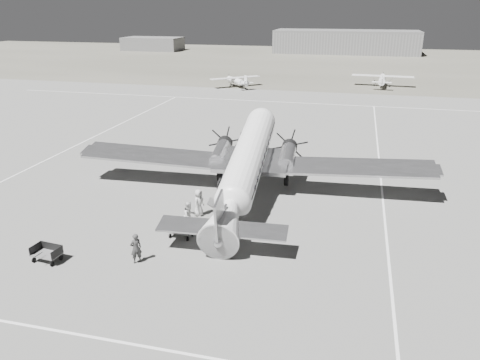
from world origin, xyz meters
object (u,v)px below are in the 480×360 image
(baggage_cart_near, at_px, (181,230))
(ground_crew, at_px, (136,248))
(passenger, at_px, (199,203))
(light_plane_left, at_px, (236,82))
(light_plane_right, at_px, (382,80))
(baggage_cart_far, at_px, (47,254))
(shed_secondary, at_px, (153,44))
(ramp_agent, at_px, (189,216))
(hangar_main, at_px, (346,42))
(dc3_airliner, at_px, (247,165))

(baggage_cart_near, height_order, ground_crew, ground_crew)
(passenger, bearing_deg, ground_crew, -177.67)
(light_plane_left, height_order, baggage_cart_near, light_plane_left)
(light_plane_left, relative_size, light_plane_right, 0.87)
(passenger, bearing_deg, light_plane_left, 25.44)
(baggage_cart_far, bearing_deg, shed_secondary, 117.32)
(light_plane_left, relative_size, ramp_agent, 4.77)
(shed_secondary, distance_m, ramp_agent, 130.31)
(light_plane_left, xyz_separation_m, light_plane_right, (24.72, 6.70, 0.14))
(ground_crew, bearing_deg, passenger, -146.35)
(shed_secondary, relative_size, ramp_agent, 9.24)
(baggage_cart_near, bearing_deg, hangar_main, 92.59)
(dc3_airliner, height_order, passenger, dc3_airliner)
(ground_crew, distance_m, passenger, 6.88)
(passenger, bearing_deg, light_plane_right, 0.52)
(baggage_cart_far, xyz_separation_m, ground_crew, (4.92, 1.09, 0.42))
(baggage_cart_near, relative_size, ground_crew, 0.88)
(hangar_main, distance_m, shed_secondary, 60.22)
(dc3_airliner, height_order, ground_crew, dc3_airliner)
(ground_crew, height_order, ramp_agent, ramp_agent)
(hangar_main, relative_size, ramp_agent, 21.57)
(light_plane_left, height_order, ramp_agent, ramp_agent)
(light_plane_left, relative_size, baggage_cart_near, 5.94)
(light_plane_right, bearing_deg, hangar_main, 101.43)
(baggage_cart_near, xyz_separation_m, ramp_agent, (0.18, 1.06, 0.53))
(light_plane_right, xyz_separation_m, baggage_cart_far, (-20.20, -66.90, -0.64))
(shed_secondary, relative_size, passenger, 9.49)
(baggage_cart_near, height_order, ramp_agent, ramp_agent)
(dc3_airliner, bearing_deg, light_plane_left, 101.93)
(hangar_main, bearing_deg, dc3_airliner, -91.38)
(shed_secondary, height_order, ground_crew, shed_secondary)
(light_plane_left, relative_size, baggage_cart_far, 5.69)
(hangar_main, xyz_separation_m, ramp_agent, (-5.16, -123.20, -2.33))
(hangar_main, xyz_separation_m, dc3_airliner, (-2.83, -117.32, -0.68))
(baggage_cart_far, bearing_deg, light_plane_right, 79.17)
(shed_secondary, height_order, dc3_airliner, dc3_airliner)
(light_plane_left, xyz_separation_m, baggage_cart_far, (4.52, -60.20, -0.50))
(ramp_agent, bearing_deg, shed_secondary, 56.64)
(light_plane_right, relative_size, baggage_cart_near, 6.80)
(shed_secondary, height_order, light_plane_left, shed_secondary)
(shed_secondary, relative_size, baggage_cart_near, 11.53)
(light_plane_left, xyz_separation_m, baggage_cart_near, (10.76, -55.62, -0.52))
(light_plane_left, bearing_deg, ramp_agent, -119.66)
(hangar_main, bearing_deg, baggage_cart_far, -95.14)
(ramp_agent, xyz_separation_m, passenger, (-0.13, 2.21, -0.02))
(light_plane_left, xyz_separation_m, ramp_agent, (10.94, -54.56, 0.01))
(shed_secondary, bearing_deg, light_plane_left, -55.40)
(light_plane_right, xyz_separation_m, passenger, (-13.91, -59.06, -0.15))
(ramp_agent, bearing_deg, hangar_main, 29.35)
(light_plane_right, relative_size, ramp_agent, 5.46)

